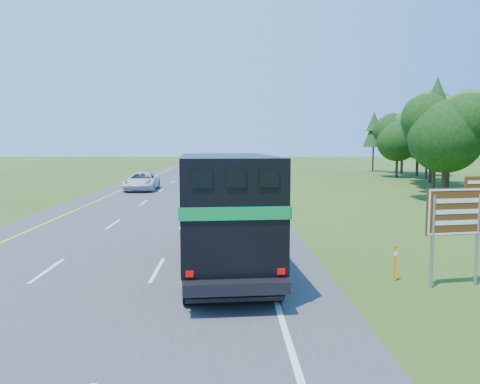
{
  "coord_description": "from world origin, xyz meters",
  "views": [
    {
      "loc": [
        4.21,
        -4.42,
        4.26
      ],
      "look_at": [
        4.88,
        21.2,
        1.61
      ],
      "focal_mm": 35.0,
      "sensor_mm": 36.0,
      "label": 1
    }
  ],
  "objects_px": {
    "far_car": "(199,156)",
    "exit_sign": "(457,216)",
    "horse_truck": "(225,210)",
    "white_suv": "(142,181)"
  },
  "relations": [
    {
      "from": "far_car",
      "to": "exit_sign",
      "type": "height_order",
      "value": "exit_sign"
    },
    {
      "from": "far_car",
      "to": "exit_sign",
      "type": "xyz_separation_m",
      "value": [
        14.57,
        -112.88,
        1.32
      ]
    },
    {
      "from": "horse_truck",
      "to": "far_car",
      "type": "bearing_deg",
      "value": 89.63
    },
    {
      "from": "exit_sign",
      "to": "horse_truck",
      "type": "bearing_deg",
      "value": 156.79
    },
    {
      "from": "exit_sign",
      "to": "white_suv",
      "type": "bearing_deg",
      "value": 107.25
    },
    {
      "from": "white_suv",
      "to": "far_car",
      "type": "relative_size",
      "value": 1.29
    },
    {
      "from": "white_suv",
      "to": "exit_sign",
      "type": "xyz_separation_m",
      "value": [
        14.58,
        -29.07,
        1.28
      ]
    },
    {
      "from": "white_suv",
      "to": "far_car",
      "type": "height_order",
      "value": "white_suv"
    },
    {
      "from": "white_suv",
      "to": "far_car",
      "type": "xyz_separation_m",
      "value": [
        0.01,
        83.8,
        -0.04
      ]
    },
    {
      "from": "white_suv",
      "to": "far_car",
      "type": "bearing_deg",
      "value": 88.76
    }
  ]
}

